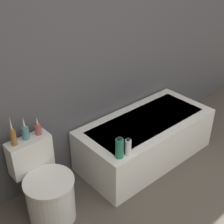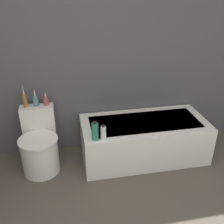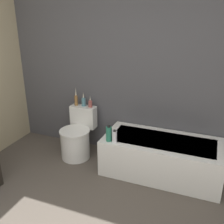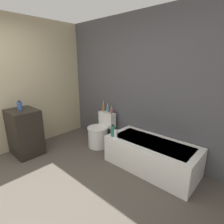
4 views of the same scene
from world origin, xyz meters
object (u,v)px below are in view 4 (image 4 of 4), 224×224
object	(u,v)px
bathtub	(151,155)
vase_gold	(103,107)
shampoo_bottle_tall	(113,131)
soap_bottle_glass	(20,106)
vase_silver	(108,109)
vase_bronze	(111,110)
toilet	(100,133)
shampoo_bottle_short	(116,133)

from	to	relation	value
bathtub	vase_gold	distance (m)	1.48
bathtub	shampoo_bottle_tall	bearing A→B (deg)	-157.15
bathtub	soap_bottle_glass	size ratio (longest dim) A/B	8.75
vase_silver	vase_bronze	xyz separation A→B (m)	(0.11, -0.01, -0.01)
bathtub	toilet	bearing A→B (deg)	179.92
soap_bottle_glass	shampoo_bottle_tall	distance (m)	1.80
shampoo_bottle_tall	bathtub	bearing A→B (deg)	22.85
vase_gold	shampoo_bottle_short	bearing A→B (deg)	-32.71
vase_gold	soap_bottle_glass	bearing A→B (deg)	-117.86
soap_bottle_glass	vase_bronze	xyz separation A→B (m)	(0.99, 1.44, -0.21)
vase_gold	vase_silver	size ratio (longest dim) A/B	1.27
toilet	shampoo_bottle_short	bearing A→B (deg)	-22.52
soap_bottle_glass	vase_gold	distance (m)	1.64
toilet	soap_bottle_glass	xyz separation A→B (m)	(-0.88, -1.21, 0.68)
toilet	bathtub	bearing A→B (deg)	-0.08
toilet	shampoo_bottle_tall	bearing A→B (deg)	-23.57
soap_bottle_glass	toilet	bearing A→B (deg)	54.06
bathtub	soap_bottle_glass	distance (m)	2.54
vase_bronze	toilet	bearing A→B (deg)	-115.71
vase_silver	vase_gold	bearing A→B (deg)	-172.03
vase_gold	shampoo_bottle_tall	xyz separation A→B (m)	(0.73, -0.50, -0.20)
shampoo_bottle_short	vase_silver	bearing A→B (deg)	142.37
vase_bronze	vase_silver	bearing A→B (deg)	175.04
soap_bottle_glass	vase_bronze	size ratio (longest dim) A/B	0.98
toilet	soap_bottle_glass	distance (m)	1.64
shampoo_bottle_tall	shampoo_bottle_short	distance (m)	0.09
bathtub	shampoo_bottle_short	bearing A→B (deg)	-152.26
vase_gold	vase_bronze	bearing A→B (deg)	1.52
shampoo_bottle_tall	vase_gold	bearing A→B (deg)	145.53
soap_bottle_glass	shampoo_bottle_short	distance (m)	1.86
soap_bottle_glass	vase_gold	bearing A→B (deg)	62.14
toilet	vase_silver	distance (m)	0.55
toilet	shampoo_bottle_tall	xyz separation A→B (m)	(0.61, -0.27, 0.30)
bathtub	vase_bronze	bearing A→B (deg)	167.99
toilet	vase_gold	world-z (taller)	vase_gold
toilet	vase_bronze	bearing A→B (deg)	64.29
soap_bottle_glass	vase_silver	size ratio (longest dim) A/B	0.80
vase_gold	shampoo_bottle_short	xyz separation A→B (m)	(0.81, -0.52, -0.22)
soap_bottle_glass	vase_gold	size ratio (longest dim) A/B	0.63
vase_gold	vase_bronze	distance (m)	0.23
bathtub	vase_silver	distance (m)	1.37
bathtub	vase_bronze	distance (m)	1.26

